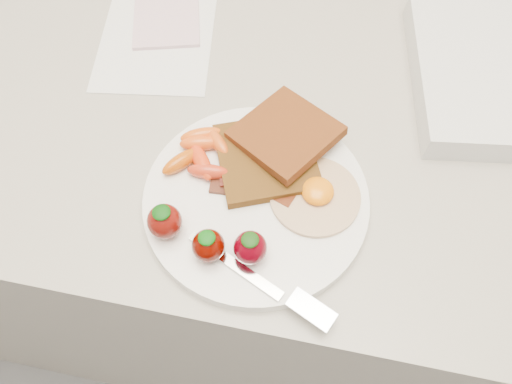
# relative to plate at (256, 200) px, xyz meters

# --- Properties ---
(counter) EXTENTS (2.00, 0.60, 0.90)m
(counter) POSITION_rel_plate_xyz_m (0.02, 0.15, -0.46)
(counter) COLOR gray
(counter) RESTS_ON ground
(plate) EXTENTS (0.27, 0.27, 0.02)m
(plate) POSITION_rel_plate_xyz_m (0.00, 0.00, 0.00)
(plate) COLOR white
(plate) RESTS_ON counter
(toast_lower) EXTENTS (0.15, 0.15, 0.01)m
(toast_lower) POSITION_rel_plate_xyz_m (0.00, 0.05, 0.02)
(toast_lower) COLOR #442210
(toast_lower) RESTS_ON plate
(toast_upper) EXTENTS (0.15, 0.15, 0.03)m
(toast_upper) POSITION_rel_plate_xyz_m (0.02, 0.08, 0.03)
(toast_upper) COLOR #4F2311
(toast_upper) RESTS_ON toast_lower
(fried_egg) EXTENTS (0.13, 0.13, 0.02)m
(fried_egg) POSITION_rel_plate_xyz_m (0.07, 0.01, 0.01)
(fried_egg) COLOR beige
(fried_egg) RESTS_ON plate
(bacon_strips) EXTENTS (0.11, 0.06, 0.01)m
(bacon_strips) POSITION_rel_plate_xyz_m (-0.00, 0.02, 0.01)
(bacon_strips) COLOR #350F0B
(bacon_strips) RESTS_ON plate
(baby_carrots) EXTENTS (0.09, 0.09, 0.02)m
(baby_carrots) POSITION_rel_plate_xyz_m (-0.08, 0.04, 0.02)
(baby_carrots) COLOR #E25215
(baby_carrots) RESTS_ON plate
(strawberries) EXTENTS (0.14, 0.06, 0.05)m
(strawberries) POSITION_rel_plate_xyz_m (-0.04, -0.07, 0.03)
(strawberries) COLOR #5C0C07
(strawberries) RESTS_ON plate
(fork) EXTENTS (0.18, 0.09, 0.00)m
(fork) POSITION_rel_plate_xyz_m (0.04, -0.11, 0.01)
(fork) COLOR silver
(fork) RESTS_ON plate
(paper_sheet) EXTENTS (0.20, 0.24, 0.00)m
(paper_sheet) POSITION_rel_plate_xyz_m (-0.20, 0.24, -0.01)
(paper_sheet) COLOR white
(paper_sheet) RESTS_ON counter
(notepad) EXTENTS (0.13, 0.16, 0.01)m
(notepad) POSITION_rel_plate_xyz_m (-0.20, 0.29, -0.00)
(notepad) COLOR beige
(notepad) RESTS_ON paper_sheet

